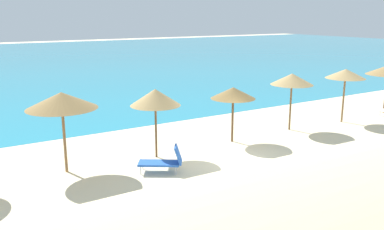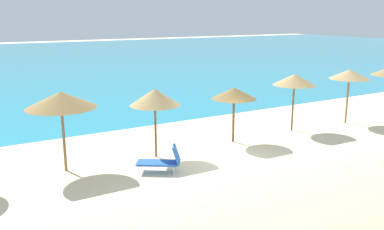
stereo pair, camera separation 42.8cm
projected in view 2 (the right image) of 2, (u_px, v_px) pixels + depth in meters
The scene contains 9 objects.
ground_plane at pixel (231, 162), 15.68m from camera, with size 160.00×160.00×0.00m, color beige.
sea_water at pixel (33, 61), 50.01m from camera, with size 160.00×68.92×0.01m, color teal.
beach_umbrella_3 at pixel (61, 100), 14.28m from camera, with size 2.44×2.44×2.87m.
beach_umbrella_4 at pixel (155, 97), 15.76m from camera, with size 1.92×1.92×2.71m.
beach_umbrella_5 at pixel (234, 93), 17.72m from camera, with size 1.93×1.93×2.42m.
beach_umbrella_6 at pixel (294, 80), 19.47m from camera, with size 2.01×2.01×2.74m.
beach_umbrella_7 at pixel (350, 75), 20.84m from camera, with size 2.00×2.00×2.76m.
lounge_chair_2 at pixel (163, 161), 14.65m from camera, with size 1.62×1.36×0.98m.
beach_ball at pixel (191, 201), 12.02m from camera, with size 0.35×0.35×0.35m, color blue.
Camera 2 is at (-8.76, -12.04, 5.43)m, focal length 38.88 mm.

